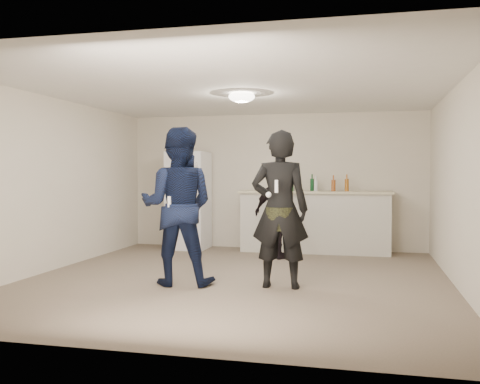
% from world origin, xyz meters
% --- Properties ---
extents(floor, '(6.00, 6.00, 0.00)m').
position_xyz_m(floor, '(0.00, 0.00, 0.00)').
color(floor, '#6B5B4C').
rests_on(floor, ground).
extents(ceiling, '(6.00, 6.00, 0.00)m').
position_xyz_m(ceiling, '(0.00, 0.00, 2.50)').
color(ceiling, silver).
rests_on(ceiling, wall_back).
extents(wall_back, '(6.00, 0.00, 6.00)m').
position_xyz_m(wall_back, '(0.00, 3.00, 1.25)').
color(wall_back, beige).
rests_on(wall_back, floor).
extents(wall_front, '(6.00, 0.00, 6.00)m').
position_xyz_m(wall_front, '(0.00, -3.00, 1.25)').
color(wall_front, beige).
rests_on(wall_front, floor).
extents(wall_left, '(0.00, 6.00, 6.00)m').
position_xyz_m(wall_left, '(-2.75, 0.00, 1.25)').
color(wall_left, beige).
rests_on(wall_left, floor).
extents(wall_right, '(0.00, 6.00, 6.00)m').
position_xyz_m(wall_right, '(2.75, 0.00, 1.25)').
color(wall_right, beige).
rests_on(wall_right, floor).
extents(counter, '(2.60, 0.56, 1.05)m').
position_xyz_m(counter, '(0.78, 2.67, 0.53)').
color(counter, beige).
rests_on(counter, floor).
extents(counter_top, '(2.68, 0.64, 0.04)m').
position_xyz_m(counter_top, '(0.78, 2.67, 1.07)').
color(counter_top, beige).
rests_on(counter_top, counter).
extents(fridge, '(0.70, 0.70, 1.80)m').
position_xyz_m(fridge, '(-1.55, 2.60, 0.90)').
color(fridge, white).
rests_on(fridge, floor).
extents(fridge_handle, '(0.02, 0.02, 0.60)m').
position_xyz_m(fridge_handle, '(-1.27, 2.23, 1.30)').
color(fridge_handle, silver).
rests_on(fridge_handle, fridge).
extents(ceiling_dome, '(0.36, 0.36, 0.16)m').
position_xyz_m(ceiling_dome, '(0.00, 0.30, 2.45)').
color(ceiling_dome, white).
rests_on(ceiling_dome, ceiling).
extents(shaker, '(0.08, 0.08, 0.17)m').
position_xyz_m(shaker, '(0.37, 2.77, 1.18)').
color(shaker, '#BCBCC1').
rests_on(shaker, counter_top).
extents(man, '(1.05, 0.87, 1.98)m').
position_xyz_m(man, '(-0.65, -0.48, 0.99)').
color(man, '#0F1A3E').
rests_on(man, floor).
extents(woman, '(0.72, 0.49, 1.92)m').
position_xyz_m(woman, '(0.64, -0.38, 0.96)').
color(woman, black).
rests_on(woman, floor).
extents(camo_shorts, '(0.34, 0.34, 0.28)m').
position_xyz_m(camo_shorts, '(0.64, -0.38, 0.85)').
color(camo_shorts, '#2E3417').
rests_on(camo_shorts, woman).
extents(spectator, '(0.93, 0.73, 1.48)m').
position_xyz_m(spectator, '(0.23, 1.82, 0.74)').
color(spectator, black).
rests_on(spectator, floor).
extents(remote_man, '(0.04, 0.04, 0.15)m').
position_xyz_m(remote_man, '(-0.65, -0.76, 1.05)').
color(remote_man, white).
rests_on(remote_man, man).
extents(nunchuk_man, '(0.07, 0.07, 0.07)m').
position_xyz_m(nunchuk_man, '(-0.53, -0.73, 0.98)').
color(nunchuk_man, white).
rests_on(nunchuk_man, man).
extents(remote_woman, '(0.04, 0.04, 0.15)m').
position_xyz_m(remote_woman, '(0.64, -0.63, 1.25)').
color(remote_woman, silver).
rests_on(remote_woman, woman).
extents(nunchuk_woman, '(0.07, 0.07, 0.07)m').
position_xyz_m(nunchuk_woman, '(0.54, -0.60, 1.15)').
color(nunchuk_woman, white).
rests_on(nunchuk_woman, woman).
extents(bottle_cluster, '(1.01, 0.31, 0.27)m').
position_xyz_m(bottle_cluster, '(0.89, 2.66, 1.20)').
color(bottle_cluster, '#175117').
rests_on(bottle_cluster, counter_top).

